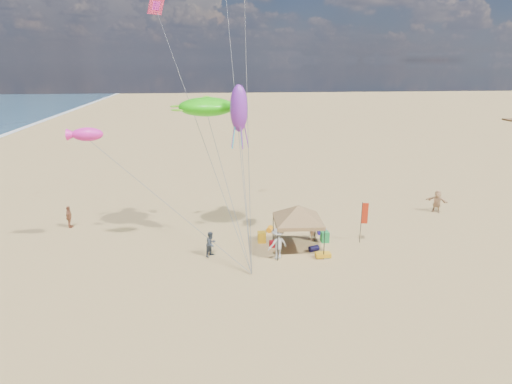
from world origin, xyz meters
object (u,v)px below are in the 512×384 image
Objects in this scene: canopy_tent at (298,207)px; person_near_c at (278,244)px; person_far_c at (437,201)px; feather_flag at (364,216)px; cooler_red at (274,244)px; chair_yellow at (262,237)px; person_near_b at (211,244)px; person_far_a at (69,217)px; cooler_blue at (322,231)px; beach_cart at (323,255)px; person_near_a at (313,229)px; chair_green at (325,237)px.

person_near_c is at bearing -143.58° from canopy_tent.
person_far_c is at bearing -174.93° from person_near_c.
feather_flag is at bearing -105.38° from person_far_c.
canopy_tent is at bearing -26.12° from cooler_red.
feather_flag reaches higher than chair_yellow.
feather_flag is at bearing -43.92° from person_near_b.
person_far_c is (27.35, 0.42, 0.09)m from person_far_a.
person_near_b is (-3.94, -0.93, 0.59)m from cooler_red.
beach_cart is (-0.85, -3.64, 0.01)m from cooler_blue.
chair_yellow reaches higher than cooler_blue.
person_near_a is at bearing -132.92° from cooler_blue.
cooler_blue is at bearing -119.85° from person_far_c.
feather_flag is at bearing 32.51° from beach_cart.
person_near_c is at bearing 10.18° from person_near_a.
canopy_tent is 3.50× the size of person_near_a.
cooler_red is 0.35× the size of person_near_b.
person_near_b reaches higher than chair_yellow.
cooler_red is at bearing -108.44° from person_far_a.
chair_yellow is 4.32m from beach_cart.
person_near_b is 18.49m from person_far_c.
cooler_blue is 1.40m from person_near_a.
chair_green is 0.45× the size of person_near_b.
person_far_a is at bearing -138.13° from person_far_c.
canopy_tent is at bearing 15.82° from person_near_a.
canopy_tent is 16.30m from person_far_a.
cooler_red is 3.45m from chair_green.
person_near_c is (-3.57, -3.44, 0.76)m from cooler_blue.
person_far_c is at bearing 17.23° from chair_yellow.
cooler_red is 0.77× the size of chair_yellow.
feather_flag is at bearing -8.95° from chair_green.
person_far_a is at bearing 158.03° from beach_cart.
cooler_red is 14.49m from person_far_c.
person_near_c is at bearing -136.04° from cooler_blue.
feather_flag is 6.14m from person_near_c.
cooler_red is 2.87m from person_near_a.
cooler_red is 14.66m from person_far_a.
canopy_tent is at bearing -170.46° from feather_flag.
person_near_a is (-0.86, -0.93, 0.60)m from cooler_blue.
chair_green is 1.00× the size of chair_yellow.
person_far_a reaches higher than cooler_red.
person_far_c is at bearing -30.42° from person_near_b.
chair_yellow is (-4.08, 0.36, 0.00)m from chair_green.
chair_yellow is at bearing -167.47° from cooler_blue.
person_near_a is 11.67m from person_far_c.
person_near_a is at bearing -116.94° from person_far_c.
person_far_a is (-16.55, 6.68, 0.59)m from beach_cart.
person_far_a is at bearing 170.10° from cooler_blue.
person_near_a is (1.32, 1.49, -2.05)m from canopy_tent.
beach_cart is 0.51× the size of person_far_c.
cooler_blue is at bearing -30.14° from person_near_b.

